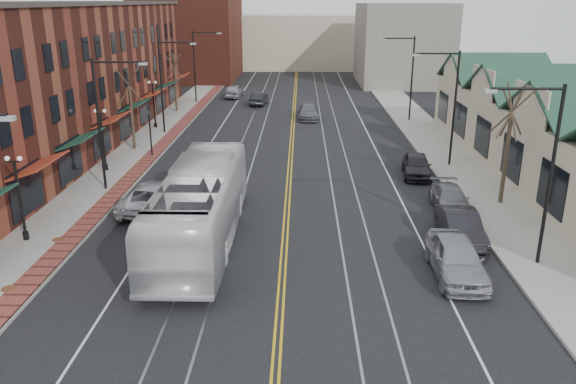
{
  "coord_description": "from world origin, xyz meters",
  "views": [
    {
      "loc": [
        0.75,
        -17.22,
        11.37
      ],
      "look_at": [
        0.12,
        10.14,
        2.0
      ],
      "focal_mm": 35.0,
      "sensor_mm": 36.0,
      "label": 1
    }
  ],
  "objects_px": {
    "transit_bus": "(200,205)",
    "parked_car_a": "(456,258)",
    "parked_car_b": "(460,227)",
    "parked_car_c": "(450,199)",
    "parked_car_d": "(417,165)",
    "parked_suv": "(155,196)"
  },
  "relations": [
    {
      "from": "parked_car_a",
      "to": "parked_car_b",
      "type": "bearing_deg",
      "value": 73.08
    },
    {
      "from": "parked_car_a",
      "to": "parked_car_c",
      "type": "bearing_deg",
      "value": 78.19
    },
    {
      "from": "parked_car_c",
      "to": "parked_car_d",
      "type": "distance_m",
      "value": 6.59
    },
    {
      "from": "parked_suv",
      "to": "parked_car_b",
      "type": "relative_size",
      "value": 1.25
    },
    {
      "from": "transit_bus",
      "to": "parked_car_b",
      "type": "relative_size",
      "value": 2.87
    },
    {
      "from": "parked_car_c",
      "to": "parked_car_d",
      "type": "relative_size",
      "value": 1.02
    },
    {
      "from": "parked_car_a",
      "to": "parked_car_b",
      "type": "xyz_separation_m",
      "value": [
        1.16,
        3.67,
        -0.07
      ]
    },
    {
      "from": "transit_bus",
      "to": "parked_car_a",
      "type": "relative_size",
      "value": 2.72
    },
    {
      "from": "parked_suv",
      "to": "parked_car_c",
      "type": "relative_size",
      "value": 1.3
    },
    {
      "from": "parked_car_a",
      "to": "parked_car_c",
      "type": "xyz_separation_m",
      "value": [
        1.8,
        8.14,
        -0.19
      ]
    },
    {
      "from": "parked_car_c",
      "to": "parked_car_d",
      "type": "bearing_deg",
      "value": 97.86
    },
    {
      "from": "parked_car_a",
      "to": "parked_car_c",
      "type": "distance_m",
      "value": 8.34
    },
    {
      "from": "transit_bus",
      "to": "parked_car_c",
      "type": "height_order",
      "value": "transit_bus"
    },
    {
      "from": "parked_suv",
      "to": "parked_car_d",
      "type": "xyz_separation_m",
      "value": [
        16.14,
        6.81,
        -0.06
      ]
    },
    {
      "from": "transit_bus",
      "to": "parked_suv",
      "type": "height_order",
      "value": "transit_bus"
    },
    {
      "from": "parked_car_a",
      "to": "parked_car_d",
      "type": "relative_size",
      "value": 1.12
    },
    {
      "from": "transit_bus",
      "to": "parked_car_b",
      "type": "xyz_separation_m",
      "value": [
        12.78,
        0.22,
        -1.12
      ]
    },
    {
      "from": "parked_car_b",
      "to": "parked_car_c",
      "type": "distance_m",
      "value": 4.52
    },
    {
      "from": "parked_car_a",
      "to": "parked_car_b",
      "type": "relative_size",
      "value": 1.06
    },
    {
      "from": "parked_car_a",
      "to": "parked_car_b",
      "type": "height_order",
      "value": "parked_car_a"
    },
    {
      "from": "parked_suv",
      "to": "parked_car_a",
      "type": "xyz_separation_m",
      "value": [
        15.0,
        -7.89,
        0.03
      ]
    },
    {
      "from": "parked_car_a",
      "to": "transit_bus",
      "type": "bearing_deg",
      "value": 164.15
    }
  ]
}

